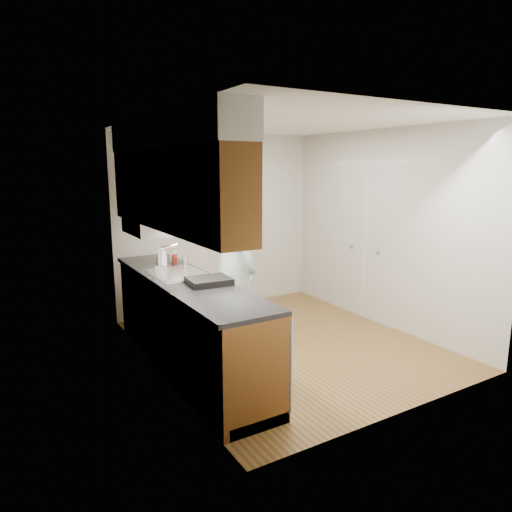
{
  "coord_description": "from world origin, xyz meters",
  "views": [
    {
      "loc": [
        -2.85,
        -4.15,
        2.03
      ],
      "look_at": [
        -0.25,
        0.25,
        1.03
      ],
      "focal_mm": 32.0,
      "sensor_mm": 36.0,
      "label": 1
    }
  ],
  "objects_px": {
    "soap_bottle_a": "(163,256)",
    "soda_can": "(175,259)",
    "steel_can": "(185,260)",
    "soap_bottle_b": "(173,255)",
    "dish_rack": "(209,281)",
    "soap_bottle_c": "(161,256)",
    "person": "(231,257)"
  },
  "relations": [
    {
      "from": "soda_can",
      "to": "soap_bottle_b",
      "type": "bearing_deg",
      "value": 78.81
    },
    {
      "from": "person",
      "to": "soda_can",
      "type": "relative_size",
      "value": 18.93
    },
    {
      "from": "soap_bottle_c",
      "to": "soap_bottle_b",
      "type": "bearing_deg",
      "value": 5.14
    },
    {
      "from": "soap_bottle_a",
      "to": "steel_can",
      "type": "xyz_separation_m",
      "value": [
        0.25,
        -0.04,
        -0.06
      ]
    },
    {
      "from": "steel_can",
      "to": "soap_bottle_b",
      "type": "bearing_deg",
      "value": 102.31
    },
    {
      "from": "soap_bottle_b",
      "to": "dish_rack",
      "type": "xyz_separation_m",
      "value": [
        -0.08,
        -1.15,
        -0.06
      ]
    },
    {
      "from": "soap_bottle_a",
      "to": "steel_can",
      "type": "distance_m",
      "value": 0.26
    },
    {
      "from": "person",
      "to": "soap_bottle_a",
      "type": "height_order",
      "value": "person"
    },
    {
      "from": "dish_rack",
      "to": "steel_can",
      "type": "bearing_deg",
      "value": 86.11
    },
    {
      "from": "soap_bottle_b",
      "to": "steel_can",
      "type": "height_order",
      "value": "soap_bottle_b"
    },
    {
      "from": "soda_can",
      "to": "steel_can",
      "type": "height_order",
      "value": "steel_can"
    },
    {
      "from": "soap_bottle_c",
      "to": "steel_can",
      "type": "bearing_deg",
      "value": -48.19
    },
    {
      "from": "soda_can",
      "to": "dish_rack",
      "type": "xyz_separation_m",
      "value": [
        -0.06,
        -1.06,
        -0.02
      ]
    },
    {
      "from": "steel_can",
      "to": "dish_rack",
      "type": "bearing_deg",
      "value": -98.04
    },
    {
      "from": "soap_bottle_c",
      "to": "person",
      "type": "bearing_deg",
      "value": -39.24
    },
    {
      "from": "soap_bottle_c",
      "to": "dish_rack",
      "type": "bearing_deg",
      "value": -86.42
    },
    {
      "from": "dish_rack",
      "to": "soap_bottle_c",
      "type": "bearing_deg",
      "value": 97.73
    },
    {
      "from": "soap_bottle_b",
      "to": "soap_bottle_a",
      "type": "bearing_deg",
      "value": -134.76
    },
    {
      "from": "soda_can",
      "to": "steel_can",
      "type": "distance_m",
      "value": 0.16
    },
    {
      "from": "soap_bottle_a",
      "to": "steel_can",
      "type": "relative_size",
      "value": 2.08
    },
    {
      "from": "soap_bottle_a",
      "to": "soda_can",
      "type": "distance_m",
      "value": 0.22
    },
    {
      "from": "dish_rack",
      "to": "soap_bottle_b",
      "type": "bearing_deg",
      "value": 90.31
    },
    {
      "from": "steel_can",
      "to": "dish_rack",
      "type": "distance_m",
      "value": 0.92
    },
    {
      "from": "soda_can",
      "to": "dish_rack",
      "type": "relative_size",
      "value": 0.28
    },
    {
      "from": "soda_can",
      "to": "dish_rack",
      "type": "distance_m",
      "value": 1.06
    },
    {
      "from": "soap_bottle_c",
      "to": "soda_can",
      "type": "xyz_separation_m",
      "value": [
        0.13,
        -0.07,
        -0.03
      ]
    },
    {
      "from": "soap_bottle_b",
      "to": "dish_rack",
      "type": "height_order",
      "value": "soap_bottle_b"
    },
    {
      "from": "soap_bottle_a",
      "to": "dish_rack",
      "type": "relative_size",
      "value": 0.61
    },
    {
      "from": "steel_can",
      "to": "dish_rack",
      "type": "relative_size",
      "value": 0.29
    },
    {
      "from": "soap_bottle_a",
      "to": "soap_bottle_c",
      "type": "height_order",
      "value": "soap_bottle_a"
    },
    {
      "from": "soap_bottle_b",
      "to": "soda_can",
      "type": "xyz_separation_m",
      "value": [
        -0.02,
        -0.09,
        -0.03
      ]
    },
    {
      "from": "soap_bottle_b",
      "to": "steel_can",
      "type": "distance_m",
      "value": 0.24
    }
  ]
}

